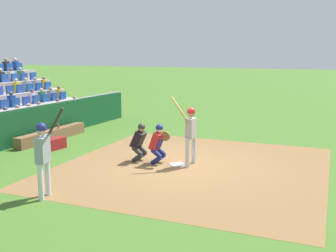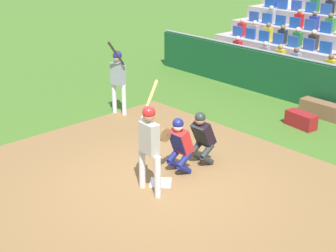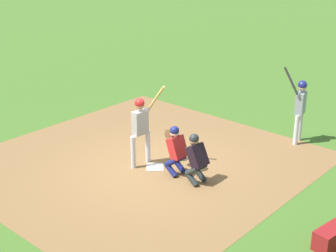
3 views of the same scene
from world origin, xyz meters
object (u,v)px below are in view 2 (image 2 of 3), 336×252
catcher_crouching (179,142)px  on_deck_batter (118,75)px  home_plate_umpire (202,135)px  equipment_duffel_bag (301,120)px  batter_at_plate (149,139)px  home_plate_marker (161,183)px

catcher_crouching → on_deck_batter: 4.10m
catcher_crouching → home_plate_umpire: bearing=-91.5°
equipment_duffel_bag → batter_at_plate: bearing=97.3°
batter_at_plate → equipment_duffel_bag: batter_at_plate is taller
equipment_duffel_bag → home_plate_umpire: bearing=94.1°
batter_at_plate → home_plate_umpire: 1.76m
equipment_duffel_bag → on_deck_batter: (4.08, 3.11, 0.97)m
home_plate_marker → catcher_crouching: catcher_crouching is taller
home_plate_marker → catcher_crouching: size_ratio=0.34×
batter_at_plate → catcher_crouching: size_ratio=1.68×
catcher_crouching → on_deck_batter: size_ratio=0.58×
catcher_crouching → equipment_duffel_bag: size_ratio=1.51×
batter_at_plate → home_plate_marker: bearing=-72.6°
equipment_duffel_bag → on_deck_batter: on_deck_batter is taller
home_plate_umpire → home_plate_marker: bearing=94.5°
equipment_duffel_bag → on_deck_batter: 5.22m
home_plate_marker → equipment_duffel_bag: size_ratio=0.51×
home_plate_umpire → equipment_duffel_bag: home_plate_umpire is taller
home_plate_marker → home_plate_umpire: (0.10, -1.30, 0.68)m
home_plate_marker → batter_at_plate: size_ratio=0.20×
home_plate_umpire → on_deck_batter: size_ratio=0.58×
batter_at_plate → catcher_crouching: 1.11m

